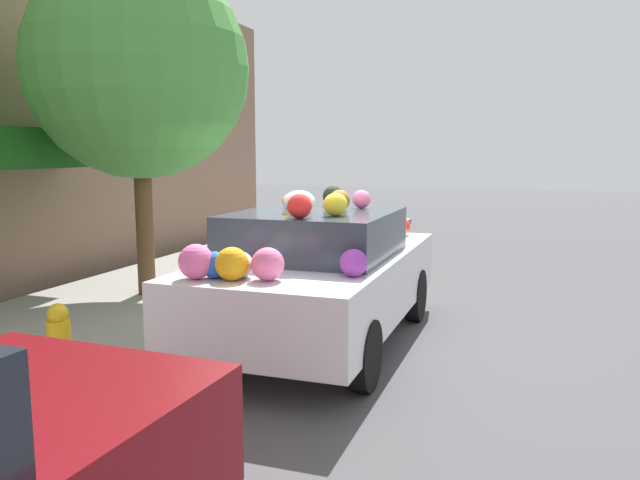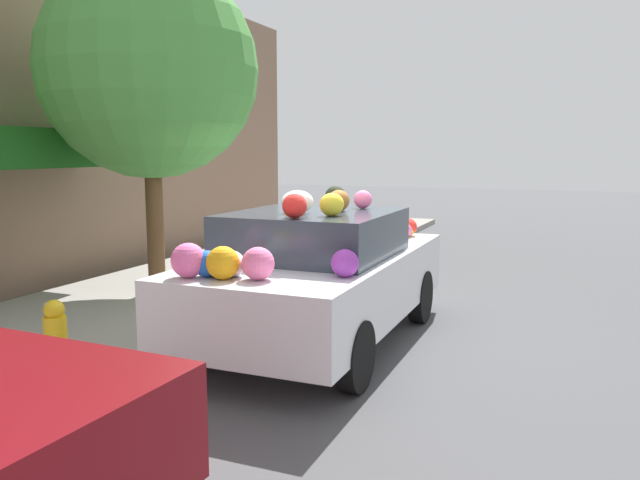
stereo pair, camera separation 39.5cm
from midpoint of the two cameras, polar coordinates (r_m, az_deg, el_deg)
The scene contains 5 objects.
ground_plane at distance 7.19m, azimuth -2.80°, elevation -9.15°, with size 60.00×60.00×0.00m, color #4C4C4F.
sidewalk_curb at distance 8.52m, azimuth -20.00°, elevation -6.41°, with size 24.00×3.20×0.13m.
street_tree at distance 9.09m, azimuth -17.52°, elevation 14.71°, with size 2.99×2.99×4.60m.
fire_hydrant at distance 6.02m, azimuth -24.50°, elevation -8.60°, with size 0.20×0.20×0.70m.
art_car at distance 6.90m, azimuth -1.75°, elevation -3.04°, with size 4.00×1.88×1.73m.
Camera 1 is at (-6.44, -2.39, 2.14)m, focal length 35.00 mm.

